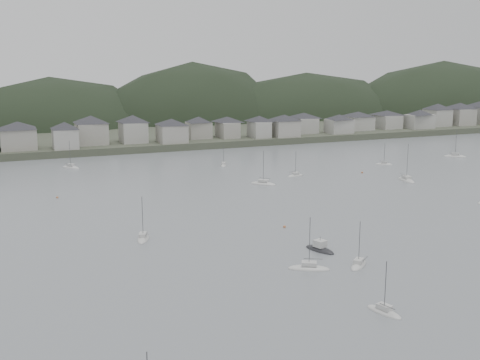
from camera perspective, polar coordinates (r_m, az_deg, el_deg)
name	(u,v)px	position (r m, az deg, el deg)	size (l,w,h in m)	color
ground	(413,299)	(104.17, 16.25, -10.87)	(900.00, 900.00, 0.00)	slate
far_shore_land	(103,121)	(376.40, -12.95, 5.48)	(900.00, 250.00, 3.00)	#383D2D
forested_ridge	(120,147)	(353.77, -11.39, 3.10)	(851.55, 103.94, 102.57)	black
waterfront_town	(251,124)	(282.78, 1.10, 5.34)	(451.48, 28.46, 12.92)	#A19C93
sailboat_lead	(384,312)	(97.68, 13.63, -12.15)	(3.73, 6.91, 9.05)	beige
moored_fleet	(240,209)	(156.53, 0.00, -2.82)	(237.69, 176.81, 13.36)	beige
motor_launch_far	(320,249)	(124.96, 7.66, -6.58)	(4.83, 7.92, 3.79)	black
mooring_buoys	(245,230)	(137.83, 0.45, -4.81)	(135.57, 118.21, 0.70)	#AD6339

